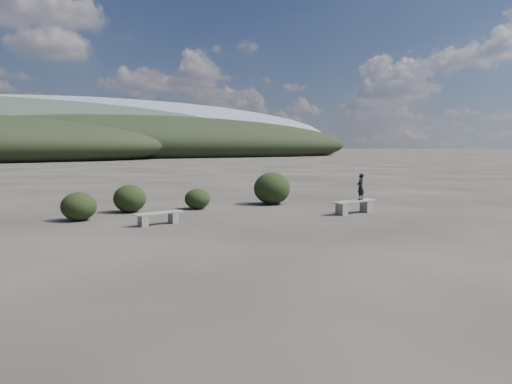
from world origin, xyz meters
TOP-DOWN VIEW (x-y plane):
  - ground at (0.00, 0.00)m, footprint 1200.00×1200.00m
  - bench_left at (-2.66, 5.66)m, footprint 1.64×0.55m
  - bench_right at (4.42, 4.41)m, footprint 1.99×0.58m
  - seated_person at (4.76, 4.44)m, footprint 0.42×0.35m
  - shrub_a at (-4.59, 7.94)m, footprint 1.16×1.16m
  - shrub_b at (-2.48, 9.14)m, footprint 1.22×1.22m
  - shrub_c at (0.11, 8.72)m, footprint 1.00×1.00m
  - shrub_d at (3.54, 8.54)m, footprint 1.56×1.56m

SIDE VIEW (x-z plane):
  - ground at x=0.00m, z-range 0.00..0.00m
  - bench_left at x=-2.66m, z-range 0.04..0.45m
  - bench_right at x=4.42m, z-range 0.05..0.54m
  - shrub_c at x=0.11m, z-range 0.00..0.80m
  - shrub_a at x=-4.59m, z-range 0.00..0.95m
  - shrub_b at x=-2.48m, z-range 0.00..1.04m
  - shrub_d at x=3.54m, z-range 0.00..1.37m
  - seated_person at x=4.76m, z-range 0.49..1.47m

